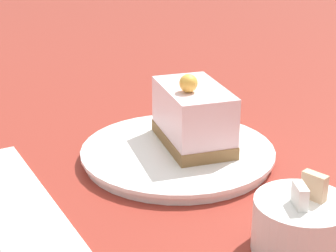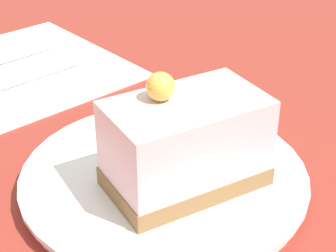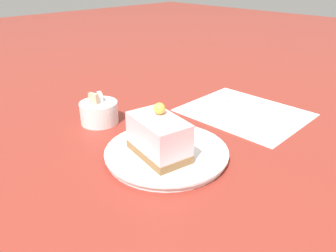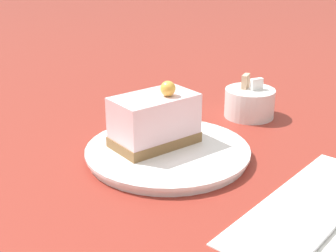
{
  "view_description": "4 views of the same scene",
  "coord_description": "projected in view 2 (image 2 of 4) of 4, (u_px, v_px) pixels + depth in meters",
  "views": [
    {
      "loc": [
        0.29,
        0.51,
        0.26
      ],
      "look_at": [
        0.03,
        0.02,
        0.04
      ],
      "focal_mm": 60.0,
      "sensor_mm": 36.0,
      "label": 1
    },
    {
      "loc": [
        -0.24,
        0.24,
        0.25
      ],
      "look_at": [
        0.03,
        0.01,
        0.04
      ],
      "focal_mm": 60.0,
      "sensor_mm": 36.0,
      "label": 2
    },
    {
      "loc": [
        -0.32,
        -0.33,
        0.29
      ],
      "look_at": [
        0.02,
        0.02,
        0.06
      ],
      "focal_mm": 35.0,
      "sensor_mm": 36.0,
      "label": 3
    },
    {
      "loc": [
        0.38,
        -0.38,
        0.26
      ],
      "look_at": [
        0.02,
        0.02,
        0.04
      ],
      "focal_mm": 50.0,
      "sensor_mm": 36.0,
      "label": 4
    }
  ],
  "objects": [
    {
      "name": "plate",
      "position": [
        164.0,
        178.0,
        0.41
      ],
      "size": [
        0.21,
        0.21,
        0.01
      ],
      "color": "white",
      "rests_on": "ground_plane"
    },
    {
      "name": "ground_plane",
      "position": [
        203.0,
        188.0,
        0.42
      ],
      "size": [
        4.0,
        4.0,
        0.0
      ],
      "primitive_type": "plane",
      "color": "maroon"
    },
    {
      "name": "cake_slice",
      "position": [
        186.0,
        144.0,
        0.38
      ],
      "size": [
        0.08,
        0.12,
        0.09
      ],
      "rotation": [
        0.0,
        0.0,
        -0.18
      ],
      "color": "olive",
      "rests_on": "plate"
    }
  ]
}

